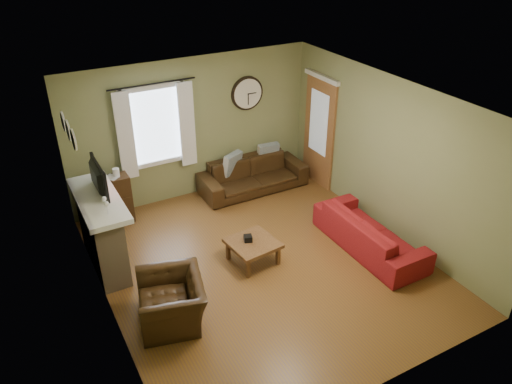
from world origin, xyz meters
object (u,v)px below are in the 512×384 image
sofa_brown (253,175)px  coffee_table (253,252)px  sofa_red (370,233)px  armchair (172,301)px  bookshelf (109,201)px

sofa_brown → coffee_table: 2.32m
sofa_red → coffee_table: (-1.80, 0.58, -0.11)m
armchair → coffee_table: armchair is taller
sofa_red → armchair: bearing=90.2°
bookshelf → sofa_red: (3.42, -2.72, -0.14)m
bookshelf → coffee_table: bookshelf is taller
sofa_red → armchair: size_ratio=2.13×
armchair → sofa_brown: bearing=149.0°
bookshelf → sofa_brown: 2.73m
coffee_table → sofa_red: bearing=-17.9°
sofa_brown → coffee_table: sofa_brown is taller
bookshelf → coffee_table: bearing=-52.8°
armchair → bookshelf: bearing=-164.0°
coffee_table → sofa_brown: bearing=61.6°
coffee_table → armchair: bearing=-158.7°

